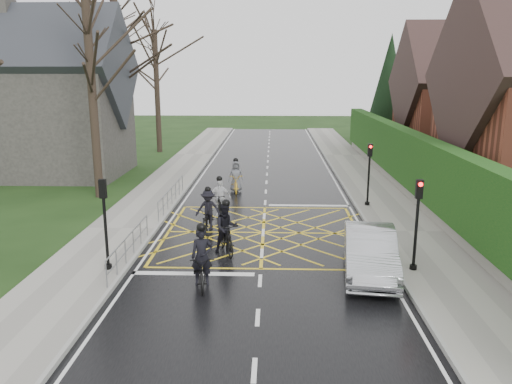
# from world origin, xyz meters

# --- Properties ---
(ground) EXTENTS (120.00, 120.00, 0.00)m
(ground) POSITION_xyz_m (0.00, 0.00, 0.00)
(ground) COLOR black
(ground) RESTS_ON ground
(road) EXTENTS (9.00, 80.00, 0.01)m
(road) POSITION_xyz_m (0.00, 0.00, 0.01)
(road) COLOR black
(road) RESTS_ON ground
(sidewalk_right) EXTENTS (3.00, 80.00, 0.15)m
(sidewalk_right) POSITION_xyz_m (6.00, 0.00, 0.07)
(sidewalk_right) COLOR gray
(sidewalk_right) RESTS_ON ground
(sidewalk_left) EXTENTS (3.00, 80.00, 0.15)m
(sidewalk_left) POSITION_xyz_m (-6.00, 0.00, 0.07)
(sidewalk_left) COLOR gray
(sidewalk_left) RESTS_ON ground
(stone_wall) EXTENTS (0.50, 38.00, 0.70)m
(stone_wall) POSITION_xyz_m (7.75, 6.00, 0.35)
(stone_wall) COLOR slate
(stone_wall) RESTS_ON ground
(hedge) EXTENTS (0.90, 38.00, 2.80)m
(hedge) POSITION_xyz_m (7.75, 6.00, 2.10)
(hedge) COLOR #0F3A10
(hedge) RESTS_ON stone_wall
(house_far) EXTENTS (9.80, 8.80, 10.30)m
(house_far) POSITION_xyz_m (14.75, 18.00, 4.36)
(house_far) COLOR brown
(house_far) RESTS_ON ground
(conifer) EXTENTS (4.60, 4.60, 10.00)m
(conifer) POSITION_xyz_m (10.75, 26.00, 4.99)
(conifer) COLOR black
(conifer) RESTS_ON ground
(church) EXTENTS (8.80, 7.80, 11.00)m
(church) POSITION_xyz_m (-13.54, 12.00, 4.93)
(church) COLOR #2D2B28
(church) RESTS_ON ground
(tree_near) EXTENTS (9.24, 9.24, 11.44)m
(tree_near) POSITION_xyz_m (-9.00, 6.00, 7.91)
(tree_near) COLOR black
(tree_near) RESTS_ON ground
(tree_mid) EXTENTS (10.08, 10.08, 12.48)m
(tree_mid) POSITION_xyz_m (-10.00, 14.00, 8.63)
(tree_mid) COLOR black
(tree_mid) RESTS_ON ground
(tree_far) EXTENTS (8.40, 8.40, 10.40)m
(tree_far) POSITION_xyz_m (-9.30, 22.00, 7.19)
(tree_far) COLOR black
(tree_far) RESTS_ON ground
(railing_south) EXTENTS (0.05, 5.04, 1.03)m
(railing_south) POSITION_xyz_m (-4.65, -3.50, 0.78)
(railing_south) COLOR slate
(railing_south) RESTS_ON ground
(railing_north) EXTENTS (0.05, 6.04, 1.03)m
(railing_north) POSITION_xyz_m (-4.65, 4.00, 0.79)
(railing_north) COLOR slate
(railing_north) RESTS_ON ground
(traffic_light_ne) EXTENTS (0.24, 0.31, 3.21)m
(traffic_light_ne) POSITION_xyz_m (5.10, 4.20, 1.66)
(traffic_light_ne) COLOR black
(traffic_light_ne) RESTS_ON ground
(traffic_light_se) EXTENTS (0.24, 0.31, 3.21)m
(traffic_light_se) POSITION_xyz_m (5.10, -4.20, 1.66)
(traffic_light_se) COLOR black
(traffic_light_se) RESTS_ON ground
(traffic_light_sw) EXTENTS (0.24, 0.31, 3.21)m
(traffic_light_sw) POSITION_xyz_m (-5.10, -4.50, 1.66)
(traffic_light_sw) COLOR black
(traffic_light_sw) RESTS_ON ground
(cyclist_rear) EXTENTS (1.08, 2.19, 2.04)m
(cyclist_rear) POSITION_xyz_m (-1.82, -5.40, 0.66)
(cyclist_rear) COLOR black
(cyclist_rear) RESTS_ON ground
(cyclist_back) EXTENTS (1.19, 2.11, 2.04)m
(cyclist_back) POSITION_xyz_m (-1.33, -2.39, 0.77)
(cyclist_back) COLOR black
(cyclist_back) RESTS_ON ground
(cyclist_mid) EXTENTS (1.14, 1.95, 1.86)m
(cyclist_mid) POSITION_xyz_m (-2.38, 0.50, 0.68)
(cyclist_mid) COLOR black
(cyclist_mid) RESTS_ON ground
(cyclist_front) EXTENTS (1.05, 1.93, 1.92)m
(cyclist_front) POSITION_xyz_m (-2.09, 2.44, 0.71)
(cyclist_front) COLOR black
(cyclist_front) RESTS_ON ground
(cyclist_lead) EXTENTS (0.94, 2.07, 1.94)m
(cyclist_lead) POSITION_xyz_m (-1.69, 7.37, 0.67)
(cyclist_lead) COLOR gold
(cyclist_lead) RESTS_ON ground
(car) EXTENTS (2.17, 4.83, 1.54)m
(car) POSITION_xyz_m (3.62, -4.26, 0.77)
(car) COLOR #AEB0B5
(car) RESTS_ON ground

